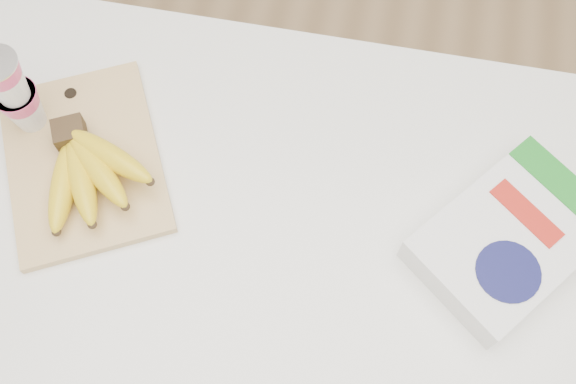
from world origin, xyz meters
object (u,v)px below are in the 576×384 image
object	(u,v)px
table	(259,324)
bananas	(87,169)
yogurt_stack	(13,92)
cereal_box	(510,238)
cutting_board	(84,160)

from	to	relation	value
table	bananas	distance (m)	0.58
yogurt_stack	cereal_box	xyz separation A→B (m)	(0.76, -0.06, -0.07)
bananas	cereal_box	size ratio (longest dim) A/B	0.62
bananas	yogurt_stack	bearing A→B (deg)	147.78
table	yogurt_stack	world-z (taller)	yogurt_stack
table	cereal_box	size ratio (longest dim) A/B	3.90
table	bananas	xyz separation A→B (m)	(-0.26, 0.07, 0.52)
table	cutting_board	size ratio (longest dim) A/B	3.97
table	cereal_box	distance (m)	0.63
table	yogurt_stack	distance (m)	0.71
cutting_board	yogurt_stack	size ratio (longest dim) A/B	1.98
yogurt_stack	table	bearing A→B (deg)	-21.17
cutting_board	yogurt_stack	bearing A→B (deg)	126.44
yogurt_stack	cereal_box	world-z (taller)	yogurt_stack
bananas	table	bearing A→B (deg)	-15.21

